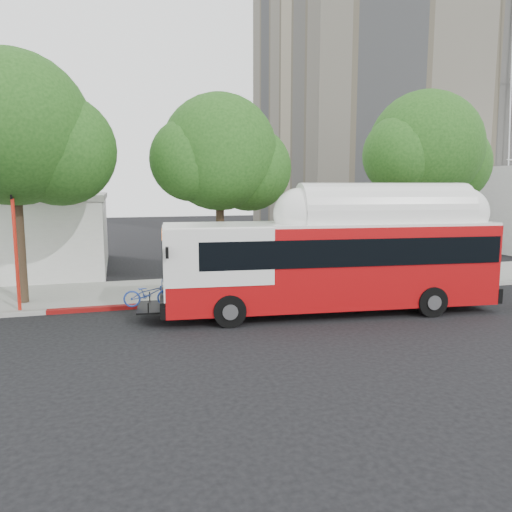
% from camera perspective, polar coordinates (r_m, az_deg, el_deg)
% --- Properties ---
extents(ground, '(120.00, 120.00, 0.00)m').
position_cam_1_polar(ground, '(17.03, 3.41, -8.02)').
color(ground, black).
rests_on(ground, ground).
extents(sidewalk, '(60.00, 5.00, 0.15)m').
position_cam_1_polar(sidewalk, '(23.08, -1.86, -3.51)').
color(sidewalk, gray).
rests_on(sidewalk, ground).
extents(curb_strip, '(60.00, 0.30, 0.15)m').
position_cam_1_polar(curb_strip, '(20.62, -0.13, -4.92)').
color(curb_strip, gray).
rests_on(curb_strip, ground).
extents(red_curb_segment, '(10.00, 0.32, 0.16)m').
position_cam_1_polar(red_curb_segment, '(20.05, -8.46, -5.37)').
color(red_curb_segment, maroon).
rests_on(red_curb_segment, ground).
extents(street_tree_left, '(6.67, 5.80, 9.74)m').
position_cam_1_polar(street_tree_left, '(21.33, -24.71, 12.44)').
color(street_tree_left, '#2D2116').
rests_on(street_tree_left, ground).
extents(street_tree_mid, '(5.75, 5.00, 8.62)m').
position_cam_1_polar(street_tree_mid, '(22.07, -3.18, 11.18)').
color(street_tree_mid, '#2D2116').
rests_on(street_tree_mid, ground).
extents(street_tree_right, '(6.21, 5.40, 9.18)m').
position_cam_1_polar(street_tree_right, '(26.00, 19.49, 11.04)').
color(street_tree_right, '#2D2116').
rests_on(street_tree_right, ground).
extents(apartment_tower, '(18.00, 18.00, 37.00)m').
position_cam_1_polar(apartment_tower, '(50.99, 13.24, 22.59)').
color(apartment_tower, gray).
rests_on(apartment_tower, ground).
extents(transit_bus, '(13.20, 3.72, 3.86)m').
position_cam_1_polar(transit_bus, '(18.62, 8.81, -1.02)').
color(transit_bus, '#A80B0E').
rests_on(transit_bus, ground).
extents(signal_pole, '(0.13, 0.42, 4.49)m').
position_cam_1_polar(signal_pole, '(20.11, -25.75, 0.38)').
color(signal_pole, red).
rests_on(signal_pole, ground).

